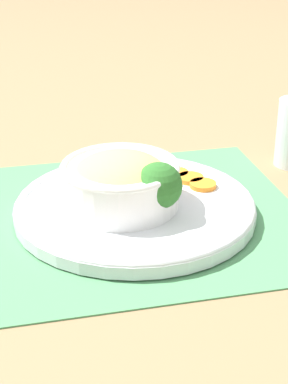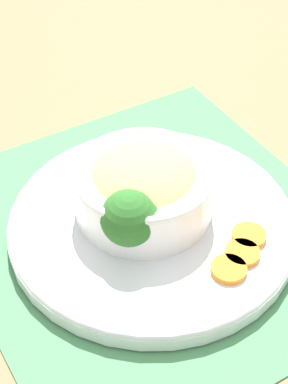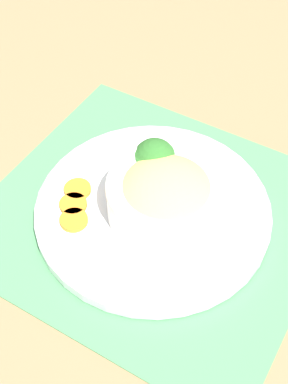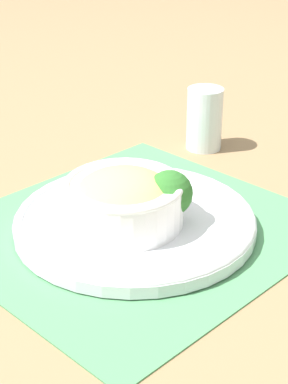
# 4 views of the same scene
# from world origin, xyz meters

# --- Properties ---
(ground_plane) EXTENTS (4.00, 4.00, 0.00)m
(ground_plane) POSITION_xyz_m (0.00, 0.00, 0.00)
(ground_plane) COLOR #8C704C
(placemat) EXTENTS (0.42, 0.45, 0.00)m
(placemat) POSITION_xyz_m (0.00, 0.00, 0.00)
(placemat) COLOR #4C8C59
(placemat) RESTS_ON ground_plane
(plate) EXTENTS (0.32, 0.32, 0.02)m
(plate) POSITION_xyz_m (0.00, 0.00, 0.02)
(plate) COLOR silver
(plate) RESTS_ON placemat
(bowl) EXTENTS (0.15, 0.15, 0.07)m
(bowl) POSITION_xyz_m (0.00, -0.02, 0.06)
(bowl) COLOR white
(bowl) RESTS_ON plate
(broccoli_floret) EXTENTS (0.06, 0.06, 0.07)m
(broccoli_floret) POSITION_xyz_m (0.04, 0.02, 0.06)
(broccoli_floret) COLOR #759E51
(broccoli_floret) RESTS_ON plate
(carrot_slice_near) EXTENTS (0.04, 0.04, 0.01)m
(carrot_slice_near) POSITION_xyz_m (-0.03, 0.10, 0.02)
(carrot_slice_near) COLOR orange
(carrot_slice_near) RESTS_ON plate
(carrot_slice_middle) EXTENTS (0.04, 0.04, 0.01)m
(carrot_slice_middle) POSITION_xyz_m (-0.06, 0.09, 0.02)
(carrot_slice_middle) COLOR orange
(carrot_slice_middle) RESTS_ON plate
(carrot_slice_far) EXTENTS (0.04, 0.04, 0.01)m
(carrot_slice_far) POSITION_xyz_m (-0.08, 0.07, 0.02)
(carrot_slice_far) COLOR orange
(carrot_slice_far) RESTS_ON plate
(water_glass) EXTENTS (0.06, 0.06, 0.11)m
(water_glass) POSITION_xyz_m (-0.13, 0.28, 0.05)
(water_glass) COLOR silver
(water_glass) RESTS_ON ground_plane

